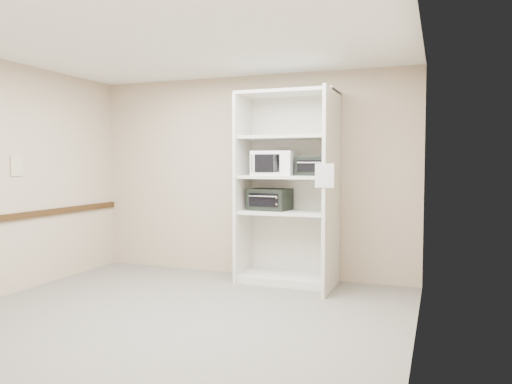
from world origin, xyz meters
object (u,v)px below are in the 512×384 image
(toaster_oven_upper, at_px, (314,166))
(microwave, at_px, (274,163))
(shelving_unit, at_px, (291,194))
(toaster_oven_lower, at_px, (270,199))

(toaster_oven_upper, bearing_deg, microwave, -166.79)
(shelving_unit, height_order, microwave, shelving_unit)
(microwave, bearing_deg, shelving_unit, 9.16)
(shelving_unit, bearing_deg, toaster_oven_lower, 173.71)
(toaster_oven_lower, bearing_deg, toaster_oven_upper, 9.02)
(toaster_oven_upper, bearing_deg, toaster_oven_lower, -176.06)
(shelving_unit, relative_size, toaster_oven_lower, 4.88)
(toaster_oven_lower, bearing_deg, microwave, -39.00)
(shelving_unit, distance_m, microwave, 0.45)
(toaster_oven_upper, relative_size, toaster_oven_lower, 0.82)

